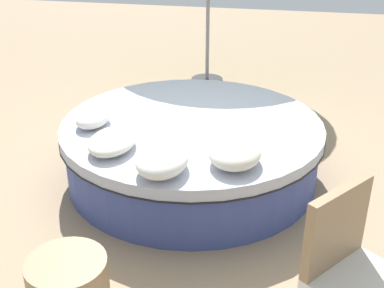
{
  "coord_description": "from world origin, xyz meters",
  "views": [
    {
      "loc": [
        -4.08,
        -0.85,
        2.39
      ],
      "look_at": [
        0.0,
        0.0,
        0.33
      ],
      "focal_mm": 47.03,
      "sensor_mm": 36.0,
      "label": 1
    }
  ],
  "objects_px": {
    "throw_pillow_1": "(112,141)",
    "throw_pillow_3": "(235,153)",
    "patio_chair": "(351,262)",
    "round_bed": "(192,149)",
    "throw_pillow_2": "(162,160)",
    "throw_pillow_0": "(93,118)"
  },
  "relations": [
    {
      "from": "throw_pillow_1",
      "to": "throw_pillow_3",
      "type": "height_order",
      "value": "throw_pillow_3"
    },
    {
      "from": "throw_pillow_0",
      "to": "throw_pillow_3",
      "type": "bearing_deg",
      "value": -109.29
    },
    {
      "from": "throw_pillow_2",
      "to": "throw_pillow_3",
      "type": "height_order",
      "value": "throw_pillow_2"
    },
    {
      "from": "throw_pillow_0",
      "to": "throw_pillow_2",
      "type": "bearing_deg",
      "value": -130.06
    },
    {
      "from": "throw_pillow_1",
      "to": "throw_pillow_2",
      "type": "height_order",
      "value": "throw_pillow_2"
    },
    {
      "from": "patio_chair",
      "to": "throw_pillow_2",
      "type": "bearing_deg",
      "value": -83.31
    },
    {
      "from": "throw_pillow_3",
      "to": "patio_chair",
      "type": "height_order",
      "value": "patio_chair"
    },
    {
      "from": "throw_pillow_0",
      "to": "throw_pillow_1",
      "type": "relative_size",
      "value": 0.8
    },
    {
      "from": "throw_pillow_1",
      "to": "throw_pillow_3",
      "type": "xyz_separation_m",
      "value": [
        -0.04,
        -1.0,
        0.02
      ]
    },
    {
      "from": "throw_pillow_1",
      "to": "throw_pillow_2",
      "type": "xyz_separation_m",
      "value": [
        -0.27,
        -0.49,
        0.02
      ]
    },
    {
      "from": "throw_pillow_3",
      "to": "throw_pillow_2",
      "type": "bearing_deg",
      "value": 113.54
    },
    {
      "from": "round_bed",
      "to": "throw_pillow_1",
      "type": "bearing_deg",
      "value": 142.02
    },
    {
      "from": "round_bed",
      "to": "throw_pillow_2",
      "type": "xyz_separation_m",
      "value": [
        -0.93,
        0.03,
        0.36
      ]
    },
    {
      "from": "throw_pillow_2",
      "to": "patio_chair",
      "type": "height_order",
      "value": "patio_chair"
    },
    {
      "from": "round_bed",
      "to": "throw_pillow_1",
      "type": "distance_m",
      "value": 0.91
    },
    {
      "from": "patio_chair",
      "to": "throw_pillow_3",
      "type": "bearing_deg",
      "value": -104.09
    },
    {
      "from": "throw_pillow_0",
      "to": "patio_chair",
      "type": "bearing_deg",
      "value": -125.05
    },
    {
      "from": "throw_pillow_2",
      "to": "patio_chair",
      "type": "relative_size",
      "value": 0.53
    },
    {
      "from": "round_bed",
      "to": "throw_pillow_0",
      "type": "height_order",
      "value": "throw_pillow_0"
    },
    {
      "from": "throw_pillow_2",
      "to": "throw_pillow_3",
      "type": "relative_size",
      "value": 1.06
    },
    {
      "from": "round_bed",
      "to": "throw_pillow_2",
      "type": "height_order",
      "value": "throw_pillow_2"
    },
    {
      "from": "round_bed",
      "to": "throw_pillow_3",
      "type": "bearing_deg",
      "value": -145.89
    }
  ]
}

